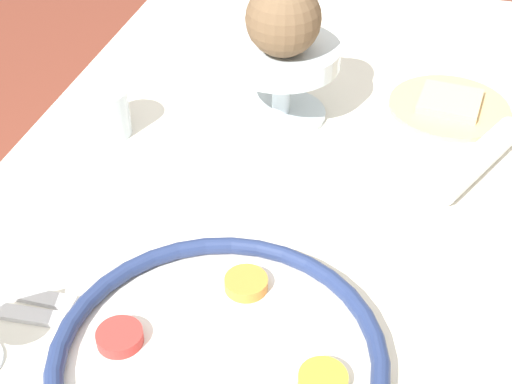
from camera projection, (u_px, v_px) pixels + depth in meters
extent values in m
cube|color=silver|center=(281.00, 365.00, 1.18)|extent=(1.44, 0.82, 0.73)
cylinder|color=silver|center=(219.00, 365.00, 0.73)|extent=(0.35, 0.35, 0.01)
torus|color=navy|center=(218.00, 356.00, 0.72)|extent=(0.35, 0.35, 0.02)
cylinder|color=orange|center=(246.00, 283.00, 0.80)|extent=(0.05, 0.05, 0.01)
cylinder|color=red|center=(120.00, 337.00, 0.74)|extent=(0.05, 0.05, 0.01)
cylinder|color=gold|center=(323.00, 380.00, 0.70)|extent=(0.05, 0.05, 0.01)
cylinder|color=silver|center=(281.00, 113.00, 1.11)|extent=(0.14, 0.14, 0.01)
cylinder|color=silver|center=(281.00, 88.00, 1.08)|extent=(0.03, 0.03, 0.08)
cylinder|color=silver|center=(282.00, 55.00, 1.04)|extent=(0.17, 0.17, 0.03)
sphere|color=orange|center=(282.00, 18.00, 1.02)|extent=(0.08, 0.08, 0.08)
sphere|color=brown|center=(283.00, 19.00, 0.98)|extent=(0.11, 0.11, 0.11)
cylinder|color=tan|center=(449.00, 107.00, 1.12)|extent=(0.19, 0.19, 0.01)
cube|color=#D1B784|center=(450.00, 101.00, 1.11)|extent=(0.10, 0.10, 0.01)
cylinder|color=white|center=(478.00, 159.00, 0.99)|extent=(0.20, 0.12, 0.04)
cylinder|color=silver|center=(104.00, 112.00, 1.05)|extent=(0.07, 0.07, 0.07)
cube|color=silver|center=(4.00, 290.00, 0.82)|extent=(0.02, 0.18, 0.01)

